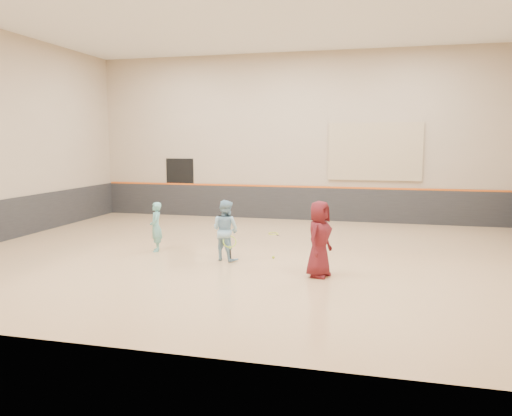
% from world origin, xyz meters
% --- Properties ---
extents(room, '(15.04, 12.04, 6.22)m').
position_xyz_m(room, '(0.00, 0.00, 0.81)').
color(room, tan).
rests_on(room, ground).
extents(wainscot_back, '(14.90, 0.04, 1.20)m').
position_xyz_m(wainscot_back, '(0.00, 5.97, 0.60)').
color(wainscot_back, '#232326').
rests_on(wainscot_back, floor).
extents(wainscot_left, '(0.04, 11.90, 1.20)m').
position_xyz_m(wainscot_left, '(-7.47, 0.00, 0.60)').
color(wainscot_left, '#232326').
rests_on(wainscot_left, floor).
extents(accent_stripe, '(14.90, 0.03, 0.06)m').
position_xyz_m(accent_stripe, '(0.00, 5.96, 1.22)').
color(accent_stripe, '#D85914').
rests_on(accent_stripe, wall_back).
extents(acoustic_panel, '(3.20, 0.08, 2.00)m').
position_xyz_m(acoustic_panel, '(2.80, 5.95, 2.50)').
color(acoustic_panel, tan).
rests_on(acoustic_panel, wall_back).
extents(doorway, '(1.10, 0.05, 2.20)m').
position_xyz_m(doorway, '(-4.50, 5.98, 1.10)').
color(doorway, black).
rests_on(doorway, floor).
extents(girl, '(0.47, 0.55, 1.29)m').
position_xyz_m(girl, '(-2.62, -0.17, 0.65)').
color(girl, '#6AB8B4').
rests_on(girl, floor).
extents(instructor, '(0.87, 0.78, 1.47)m').
position_xyz_m(instructor, '(-0.57, -0.66, 0.73)').
color(instructor, '#8FC0DD').
rests_on(instructor, floor).
extents(young_man, '(0.73, 0.91, 1.62)m').
position_xyz_m(young_man, '(1.80, -1.60, 0.81)').
color(young_man, '#5C161C').
rests_on(young_man, floor).
extents(held_racket, '(0.45, 0.45, 0.60)m').
position_xyz_m(held_racket, '(-0.40, -0.88, 0.50)').
color(held_racket, '#ACD82F').
rests_on(held_racket, instructor).
extents(spare_racket, '(0.70, 0.70, 0.08)m').
position_xyz_m(spare_racket, '(-0.15, 2.94, 0.04)').
color(spare_racket, '#B5CD2D').
rests_on(spare_racket, floor).
extents(ball_under_racket, '(0.07, 0.07, 0.07)m').
position_xyz_m(ball_under_racket, '(0.52, -0.24, 0.03)').
color(ball_under_racket, '#ADCC2F').
rests_on(ball_under_racket, floor).
extents(ball_in_hand, '(0.07, 0.07, 0.07)m').
position_xyz_m(ball_in_hand, '(1.86, -1.76, 0.98)').
color(ball_in_hand, '#C8E034').
rests_on(ball_in_hand, young_man).
extents(ball_beside_spare, '(0.07, 0.07, 0.07)m').
position_xyz_m(ball_beside_spare, '(-1.64, 2.53, 0.03)').
color(ball_beside_spare, '#BBC92E').
rests_on(ball_beside_spare, floor).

